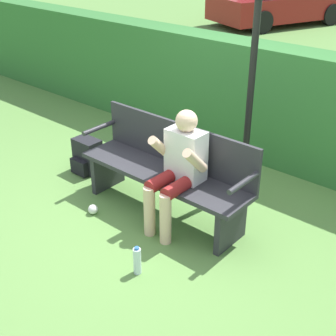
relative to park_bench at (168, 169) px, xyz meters
name	(u,v)px	position (x,y,z in m)	size (l,w,h in m)	color
ground_plane	(163,213)	(0.00, -0.07, -0.48)	(40.00, 40.00, 0.00)	#5B8942
hedge_back	(260,102)	(0.00, 1.74, 0.22)	(12.00, 0.45, 1.41)	#337033
park_bench	(168,169)	(0.00, 0.00, 0.00)	(1.88, 0.49, 0.93)	#2D2D33
person_seated	(178,165)	(0.24, -0.13, 0.18)	(0.50, 0.57, 1.17)	silver
backpack	(87,156)	(-1.28, 0.02, -0.29)	(0.33, 0.28, 0.41)	black
water_bottle	(137,261)	(0.45, -0.91, -0.35)	(0.07, 0.07, 0.27)	silver
signpost	(252,77)	(0.37, 0.85, 0.82)	(0.34, 0.09, 2.32)	black
parked_car	(280,1)	(-4.02, 9.58, 0.16)	(3.06, 4.28, 1.36)	maroon
litter_crumple	(93,209)	(-0.54, -0.55, -0.43)	(0.10, 0.10, 0.10)	silver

